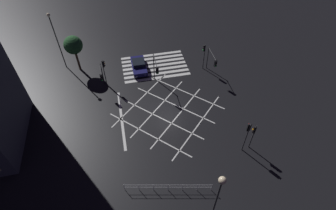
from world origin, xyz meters
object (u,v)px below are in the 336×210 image
(traffic_light_se_main, at_px, (104,68))
(traffic_light_sw_cross, at_px, (212,60))
(traffic_light_nw_main, at_px, (253,132))
(traffic_light_nw_cross, at_px, (247,132))
(traffic_light_median_south, at_px, (156,68))
(street_lamp_west, at_px, (219,192))
(waiting_car, at_px, (139,66))
(street_lamp_east, at_px, (55,34))
(street_tree_near, at_px, (73,45))
(traffic_light_sw_main, at_px, (204,52))
(traffic_light_se_cross, at_px, (102,75))

(traffic_light_se_main, xyz_separation_m, traffic_light_sw_cross, (-13.95, 1.11, -0.20))
(traffic_light_nw_main, bearing_deg, traffic_light_nw_cross, 6.31)
(traffic_light_median_south, xyz_separation_m, street_lamp_west, (-1.24, 18.21, 2.72))
(street_lamp_west, bearing_deg, waiting_car, -82.32)
(traffic_light_median_south, distance_m, street_lamp_east, 13.82)
(street_tree_near, xyz_separation_m, waiting_car, (-8.12, 1.67, -3.38))
(traffic_light_sw_main, distance_m, street_tree_near, 17.30)
(traffic_light_nw_main, xyz_separation_m, street_lamp_east, (19.61, -18.36, 2.77))
(traffic_light_sw_cross, bearing_deg, traffic_light_sw_main, -160.41)
(traffic_light_se_cross, bearing_deg, traffic_light_median_south, 83.17)
(waiting_car, bearing_deg, traffic_light_sw_main, 78.66)
(traffic_light_nw_cross, xyz_separation_m, traffic_light_sw_cross, (-0.65, -12.28, -0.33))
(traffic_light_se_main, xyz_separation_m, street_lamp_west, (-7.55, 19.89, 2.96))
(waiting_car, bearing_deg, street_tree_near, -101.63)
(traffic_light_nw_main, height_order, traffic_light_sw_cross, traffic_light_nw_main)
(street_tree_near, bearing_deg, street_lamp_west, 114.92)
(traffic_light_se_main, relative_size, street_lamp_west, 0.50)
(street_lamp_east, distance_m, street_tree_near, 2.57)
(traffic_light_median_south, relative_size, waiting_car, 0.98)
(traffic_light_nw_main, relative_size, traffic_light_se_cross, 1.09)
(traffic_light_nw_cross, xyz_separation_m, waiting_car, (8.76, -15.77, -2.32))
(traffic_light_sw_main, bearing_deg, traffic_light_se_cross, 6.25)
(traffic_light_nw_cross, distance_m, street_tree_near, 24.30)
(traffic_light_sw_cross, distance_m, street_tree_near, 18.33)
(street_tree_near, bearing_deg, waiting_car, 168.37)
(traffic_light_se_main, height_order, traffic_light_nw_cross, traffic_light_nw_cross)
(traffic_light_nw_cross, relative_size, street_lamp_west, 0.53)
(traffic_light_median_south, relative_size, traffic_light_sw_cross, 1.17)
(waiting_car, bearing_deg, traffic_light_nw_cross, 29.03)
(street_lamp_east, height_order, street_lamp_west, street_lamp_east)
(traffic_light_median_south, height_order, traffic_light_se_main, traffic_light_median_south)
(traffic_light_median_south, relative_size, traffic_light_sw_main, 1.05)
(traffic_light_sw_cross, xyz_separation_m, traffic_light_se_cross, (14.34, -0.23, -0.23))
(street_lamp_west, bearing_deg, traffic_light_median_south, -86.10)
(traffic_light_nw_main, height_order, street_lamp_west, street_lamp_west)
(street_lamp_west, bearing_deg, street_tree_near, -65.08)
(traffic_light_nw_cross, xyz_separation_m, street_lamp_east, (18.85, -18.44, 2.37))
(street_lamp_east, relative_size, street_lamp_west, 1.05)
(street_lamp_west, distance_m, waiting_car, 23.06)
(traffic_light_se_main, relative_size, street_lamp_east, 0.48)
(traffic_light_nw_main, bearing_deg, street_tree_near, -44.54)
(traffic_light_nw_main, height_order, street_tree_near, street_tree_near)
(traffic_light_median_south, relative_size, traffic_light_nw_main, 1.16)
(traffic_light_nw_main, xyz_separation_m, traffic_light_sw_cross, (0.11, -12.19, 0.08))
(traffic_light_sw_cross, distance_m, waiting_car, 10.23)
(traffic_light_sw_main, bearing_deg, waiting_car, -11.34)
(traffic_light_se_main, height_order, traffic_light_sw_cross, traffic_light_se_main)
(traffic_light_nw_cross, height_order, street_lamp_west, street_lamp_west)
(traffic_light_nw_main, distance_m, traffic_light_sw_main, 13.95)
(traffic_light_sw_cross, distance_m, street_lamp_east, 20.63)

